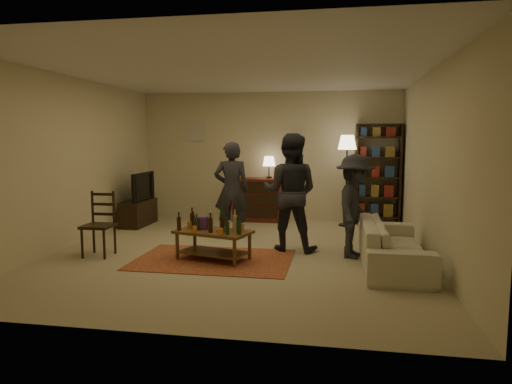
% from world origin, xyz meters
% --- Properties ---
extents(floor, '(6.00, 6.00, 0.00)m').
position_xyz_m(floor, '(0.00, 0.00, 0.00)').
color(floor, '#C6B793').
rests_on(floor, ground).
extents(room_shell, '(6.00, 6.00, 6.00)m').
position_xyz_m(room_shell, '(-0.65, 2.98, 1.81)').
color(room_shell, beige).
rests_on(room_shell, ground).
extents(rug, '(2.20, 1.50, 0.01)m').
position_xyz_m(rug, '(-0.27, -0.51, 0.01)').
color(rug, maroon).
rests_on(rug, ground).
extents(coffee_table, '(1.16, 0.83, 0.77)m').
position_xyz_m(coffee_table, '(-0.27, -0.51, 0.39)').
color(coffee_table, brown).
rests_on(coffee_table, ground).
extents(dining_chair, '(0.43, 0.43, 0.97)m').
position_xyz_m(dining_chair, '(-1.99, -0.52, 0.51)').
color(dining_chair, black).
rests_on(dining_chair, ground).
extents(tv_stand, '(0.40, 1.00, 1.06)m').
position_xyz_m(tv_stand, '(-2.44, 1.80, 0.38)').
color(tv_stand, black).
rests_on(tv_stand, ground).
extents(dresser, '(1.00, 0.50, 1.36)m').
position_xyz_m(dresser, '(-0.19, 2.71, 0.48)').
color(dresser, maroon).
rests_on(dresser, ground).
extents(bookshelf, '(0.90, 0.34, 2.02)m').
position_xyz_m(bookshelf, '(2.25, 2.78, 1.03)').
color(bookshelf, black).
rests_on(bookshelf, ground).
extents(floor_lamp, '(0.36, 0.36, 1.79)m').
position_xyz_m(floor_lamp, '(1.63, 2.46, 1.53)').
color(floor_lamp, black).
rests_on(floor_lamp, ground).
extents(sofa, '(0.81, 2.08, 0.61)m').
position_xyz_m(sofa, '(2.20, -0.40, 0.30)').
color(sofa, beige).
rests_on(sofa, ground).
extents(person_left, '(0.67, 0.49, 1.67)m').
position_xyz_m(person_left, '(-0.35, 1.00, 0.84)').
color(person_left, '#292830').
rests_on(person_left, ground).
extents(person_right, '(0.95, 0.78, 1.80)m').
position_xyz_m(person_right, '(0.74, 0.27, 0.90)').
color(person_right, '#282830').
rests_on(person_right, ground).
extents(person_by_sofa, '(0.75, 1.07, 1.50)m').
position_xyz_m(person_by_sofa, '(1.70, 0.00, 0.75)').
color(person_by_sofa, '#2A2A32').
rests_on(person_by_sofa, ground).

